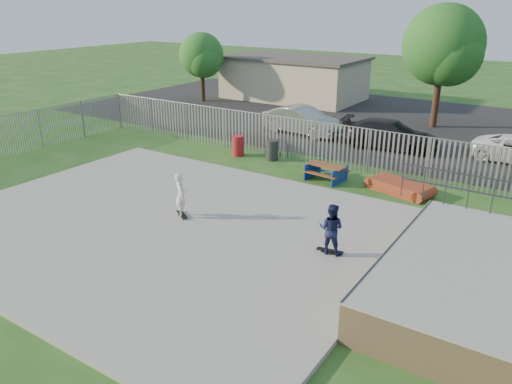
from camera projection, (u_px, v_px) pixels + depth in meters
The scene contains 18 objects.
ground at pixel (165, 226), 16.87m from camera, with size 120.00×120.00×0.00m, color #244F1B.
concrete_slab at pixel (165, 224), 16.84m from camera, with size 15.00×12.00×0.15m, color gray.
quarter_pipe at pixel (470, 279), 12.59m from camera, with size 5.50×7.05×2.19m.
fence at pixel (263, 168), 19.57m from camera, with size 26.04×16.02×2.00m.
picnic_table at pixel (326, 172), 21.10m from camera, with size 1.75×1.50×0.68m.
funbox at pixel (400, 187), 19.77m from camera, with size 2.44×1.66×0.45m.
trash_bin_red at pixel (238, 146), 24.41m from camera, with size 0.59×0.59×0.99m, color #A5191F.
trash_bin_grey at pixel (272, 150), 23.73m from camera, with size 0.58×0.58×0.97m, color #28282B.
parking_lot at pixel (372, 121), 31.67m from camera, with size 40.00×18.00×0.02m, color black.
car_silver at pixel (302, 121), 28.24m from camera, with size 1.63×4.66×1.54m, color #A9A9AD.
car_dark at pixel (390, 134), 25.48m from camera, with size 2.03×4.99×1.45m, color black.
building at pixel (294, 78), 38.32m from camera, with size 10.40×6.40×3.20m.
tree_left at pixel (201, 55), 36.70m from camera, with size 3.26×3.26×5.04m.
tree_mid at pixel (443, 45), 28.41m from camera, with size 4.59×4.59×7.08m.
skateboard_a at pixel (330, 251), 14.77m from camera, with size 0.82×0.32×0.08m.
skateboard_b at pixel (182, 215), 17.29m from camera, with size 0.78×0.60×0.08m.
skater_navy at pixel (331, 229), 14.51m from camera, with size 0.75×0.59×1.55m, color #13193D.
skater_white at pixel (181, 195), 17.03m from camera, with size 0.56×0.37×1.55m, color silver.
Camera 1 is at (11.02, -11.10, 7.13)m, focal length 35.00 mm.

